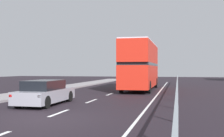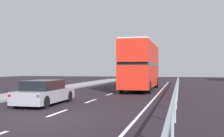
# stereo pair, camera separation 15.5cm
# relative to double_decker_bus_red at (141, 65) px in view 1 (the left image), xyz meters

# --- Properties ---
(ground_plane) EXTENTS (75.43, 120.00, 0.10)m
(ground_plane) POSITION_rel_double_decker_bus_red_xyz_m (-1.75, -15.71, -2.39)
(ground_plane) COLOR black
(lane_paint_markings) EXTENTS (3.73, 46.00, 0.01)m
(lane_paint_markings) POSITION_rel_double_decker_bus_red_xyz_m (0.49, -6.90, -2.33)
(lane_paint_markings) COLOR silver
(lane_paint_markings) RESTS_ON ground
(bridge_side_railing) EXTENTS (0.10, 42.00, 1.12)m
(bridge_side_railing) POSITION_rel_double_decker_bus_red_xyz_m (3.32, -6.71, -1.43)
(bridge_side_railing) COLOR #8A959D
(bridge_side_railing) RESTS_ON ground
(double_decker_bus_red) EXTENTS (2.53, 10.09, 4.37)m
(double_decker_bus_red) POSITION_rel_double_decker_bus_red_xyz_m (0.00, 0.00, 0.00)
(double_decker_bus_red) COLOR red
(double_decker_bus_red) RESTS_ON ground
(hatchback_car_near) EXTENTS (1.77, 4.48, 1.34)m
(hatchback_car_near) POSITION_rel_double_decker_bus_red_xyz_m (-3.69, -11.79, -1.69)
(hatchback_car_near) COLOR gray
(hatchback_car_near) RESTS_ON ground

